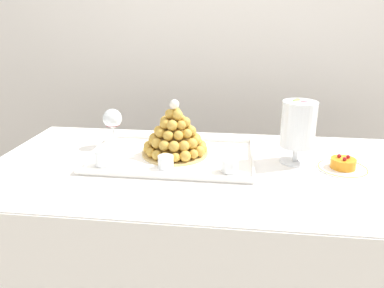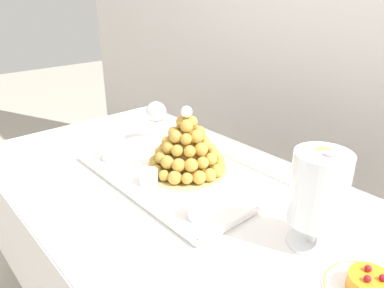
% 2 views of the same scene
% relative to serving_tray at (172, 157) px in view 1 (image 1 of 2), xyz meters
% --- Properties ---
extents(backdrop_wall, '(4.80, 0.10, 2.50)m').
position_rel_serving_tray_xyz_m(backdrop_wall, '(0.20, 0.94, 0.47)').
color(backdrop_wall, silver).
rests_on(backdrop_wall, ground_plane).
extents(buffet_table, '(1.76, 0.82, 0.78)m').
position_rel_serving_tray_xyz_m(buffet_table, '(0.20, -0.06, -0.12)').
color(buffet_table, brown).
rests_on(buffet_table, ground_plane).
extents(serving_tray, '(0.63, 0.41, 0.02)m').
position_rel_serving_tray_xyz_m(serving_tray, '(0.00, 0.00, 0.00)').
color(serving_tray, white).
rests_on(serving_tray, buffet_table).
extents(croquembouche, '(0.26, 0.26, 0.22)m').
position_rel_serving_tray_xyz_m(croquembouche, '(0.01, 0.02, 0.08)').
color(croquembouche, tan).
rests_on(croquembouche, serving_tray).
extents(dessert_cup_left, '(0.06, 0.06, 0.06)m').
position_rel_serving_tray_xyz_m(dessert_cup_left, '(-0.24, -0.12, 0.03)').
color(dessert_cup_left, silver).
rests_on(dessert_cup_left, serving_tray).
extents(dessert_cup_mid_left, '(0.06, 0.06, 0.05)m').
position_rel_serving_tray_xyz_m(dessert_cup_mid_left, '(-0.00, -0.12, 0.02)').
color(dessert_cup_mid_left, silver).
rests_on(dessert_cup_mid_left, serving_tray).
extents(dessert_cup_centre, '(0.06, 0.06, 0.05)m').
position_rel_serving_tray_xyz_m(dessert_cup_centre, '(0.23, -0.12, 0.02)').
color(dessert_cup_centre, silver).
rests_on(dessert_cup_centre, serving_tray).
extents(macaron_goblet, '(0.13, 0.13, 0.25)m').
position_rel_serving_tray_xyz_m(macaron_goblet, '(0.47, 0.02, 0.14)').
color(macaron_goblet, white).
rests_on(macaron_goblet, buffet_table).
extents(fruit_tart_plate, '(0.18, 0.18, 0.05)m').
position_rel_serving_tray_xyz_m(fruit_tart_plate, '(0.63, -0.03, 0.01)').
color(fruit_tart_plate, white).
rests_on(fruit_tart_plate, buffet_table).
extents(wine_glass, '(0.08, 0.08, 0.16)m').
position_rel_serving_tray_xyz_m(wine_glass, '(-0.27, 0.11, 0.11)').
color(wine_glass, silver).
rests_on(wine_glass, buffet_table).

